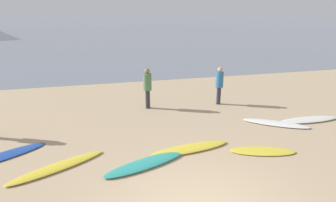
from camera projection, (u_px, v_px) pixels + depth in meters
The scene contains 11 objects.
ground_plane at pixel (134, 91), 14.97m from camera, with size 120.00×120.00×0.20m, color tan.
ocean_water at pixel (102, 26), 62.30m from camera, with size 140.00×100.00×0.01m, color slate.
surfboard_1 at pixel (4, 156), 8.22m from camera, with size 2.38×0.56×0.06m, color #1E479E.
surfboard_2 at pixel (58, 167), 7.64m from camera, with size 2.63×0.48×0.08m, color yellow.
surfboard_3 at pixel (146, 163), 7.80m from camera, with size 2.50×0.57×0.10m, color teal.
surfboard_4 at pixel (190, 148), 8.62m from camera, with size 2.51×0.55×0.09m, color yellow.
surfboard_5 at pixel (263, 151), 8.49m from camera, with size 1.93×0.59×0.06m, color yellow.
surfboard_6 at pixel (276, 123), 10.47m from camera, with size 2.33×0.54×0.08m, color white.
surfboard_7 at pixel (309, 120), 10.80m from camera, with size 2.46×0.57×0.09m, color silver.
person_0 at pixel (147, 85), 11.85m from camera, with size 0.35×0.35×1.72m.
person_1 at pixel (219, 83), 12.36m from camera, with size 0.34×0.34×1.66m.
Camera 1 is at (-1.78, -4.37, 4.13)m, focal length 30.53 mm.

